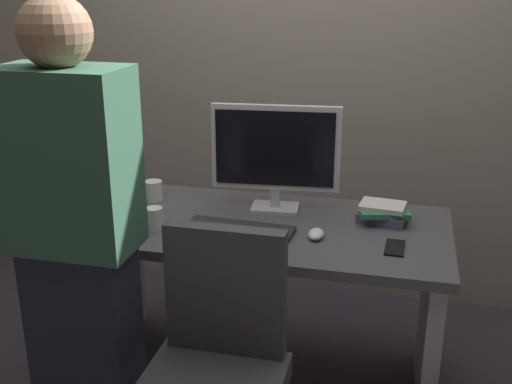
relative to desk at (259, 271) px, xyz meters
The scene contains 11 objects.
ground_plane 0.51m from the desk, ahead, with size 9.00×9.00×0.00m, color #3D3842.
wall_back 1.36m from the desk, 90.00° to the left, with size 6.40×0.10×3.00m, color #9E9384.
desk is the anchor object (origin of this frame).
person_at_desk 0.85m from the desk, 125.71° to the right, with size 0.40×0.24×1.64m.
monitor 0.50m from the desk, 78.70° to the left, with size 0.54×0.16×0.46m.
keyboard 0.25m from the desk, 118.10° to the right, with size 0.43×0.13×0.02m, color #262626.
mouse 0.36m from the desk, 21.87° to the right, with size 0.06×0.10×0.03m, color white.
cup_near_keyboard 0.49m from the desk, 157.38° to the right, with size 0.07×0.07×0.09m, color white.
cup_by_monitor 0.61m from the desk, 163.30° to the left, with size 0.08×0.08×0.09m, color white.
book_stack 0.57m from the desk, 14.72° to the left, with size 0.22×0.18×0.08m.
cell_phone 0.61m from the desk, 13.31° to the right, with size 0.07×0.14×0.01m, color black.
Camera 1 is at (0.55, -2.30, 1.69)m, focal length 43.82 mm.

